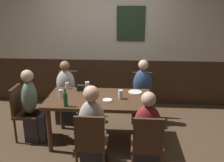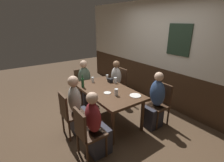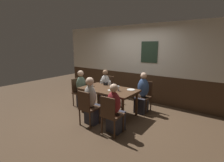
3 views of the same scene
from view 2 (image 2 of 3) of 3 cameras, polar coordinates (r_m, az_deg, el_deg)
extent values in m
plane|color=#4C3826|center=(3.84, -1.39, -13.18)|extent=(12.00, 12.00, 0.00)
cube|color=#3D2819|center=(4.65, 15.72, -1.28)|extent=(6.40, 0.10, 0.95)
cube|color=beige|center=(4.36, 17.37, 14.84)|extent=(6.40, 0.10, 1.65)
cube|color=#233828|center=(4.04, 21.91, 12.89)|extent=(0.56, 0.03, 0.68)
cube|color=#472D1C|center=(3.50, -1.49, -3.37)|extent=(1.58, 0.87, 0.05)
cylinder|color=#472D1C|center=(4.06, -11.15, -6.07)|extent=(0.07, 0.07, 0.69)
cylinder|color=#472D1C|center=(3.01, 0.28, -15.76)|extent=(0.07, 0.07, 0.69)
cylinder|color=#472D1C|center=(4.36, -2.58, -3.78)|extent=(0.07, 0.07, 0.69)
cylinder|color=#472D1C|center=(3.41, 10.32, -11.45)|extent=(0.07, 0.07, 0.69)
cube|color=#422B1C|center=(2.79, -7.04, -17.20)|extent=(0.40, 0.40, 0.04)
cube|color=#422B1C|center=(2.59, -10.88, -14.29)|extent=(0.36, 0.04, 0.43)
cylinder|color=#422B1C|center=(3.10, -5.53, -17.88)|extent=(0.04, 0.04, 0.41)
cylinder|color=#422B1C|center=(2.88, -1.90, -21.37)|extent=(0.04, 0.04, 0.41)
cylinder|color=#422B1C|center=(2.99, -11.54, -19.94)|extent=(0.04, 0.04, 0.41)
cylinder|color=#422B1C|center=(2.76, -8.37, -23.87)|extent=(0.04, 0.04, 0.41)
cube|color=#422B1C|center=(3.32, -12.89, -10.91)|extent=(0.40, 0.40, 0.04)
cube|color=#422B1C|center=(3.15, -16.26, -8.07)|extent=(0.36, 0.04, 0.43)
cylinder|color=#422B1C|center=(3.62, -11.16, -12.07)|extent=(0.04, 0.04, 0.41)
cylinder|color=#422B1C|center=(3.36, -8.66, -14.70)|extent=(0.04, 0.04, 0.41)
cylinder|color=#422B1C|center=(3.53, -16.32, -13.52)|extent=(0.04, 0.04, 0.41)
cylinder|color=#422B1C|center=(3.26, -14.22, -16.41)|extent=(0.04, 0.04, 0.41)
cube|color=#422B1C|center=(4.53, -9.44, -1.96)|extent=(0.40, 0.40, 0.04)
cube|color=#422B1C|center=(4.60, -10.60, 1.45)|extent=(0.04, 0.36, 0.43)
cylinder|color=#422B1C|center=(4.54, -6.40, -4.80)|extent=(0.04, 0.04, 0.41)
cylinder|color=#422B1C|center=(4.41, -10.28, -5.83)|extent=(0.04, 0.04, 0.41)
cylinder|color=#422B1C|center=(4.82, -8.37, -3.38)|extent=(0.04, 0.04, 0.41)
cylinder|color=#422B1C|center=(4.69, -12.07, -4.30)|extent=(0.04, 0.04, 0.41)
cube|color=#422B1C|center=(4.55, 1.82, -1.55)|extent=(0.40, 0.40, 0.04)
cube|color=#422B1C|center=(4.58, 3.65, 1.67)|extent=(0.36, 0.04, 0.43)
cylinder|color=#422B1C|center=(4.42, 1.34, -5.39)|extent=(0.04, 0.04, 0.41)
cylinder|color=#422B1C|center=(4.68, -1.14, -3.92)|extent=(0.04, 0.04, 0.41)
cylinder|color=#422B1C|center=(4.62, 4.75, -4.33)|extent=(0.04, 0.04, 0.41)
cylinder|color=#422B1C|center=(4.86, 2.19, -2.98)|extent=(0.04, 0.04, 0.41)
cube|color=#422B1C|center=(3.64, 15.19, -8.12)|extent=(0.40, 0.40, 0.04)
cube|color=#422B1C|center=(3.67, 17.34, -4.04)|extent=(0.36, 0.04, 0.43)
cylinder|color=#422B1C|center=(3.55, 15.16, -13.15)|extent=(0.04, 0.04, 0.41)
cylinder|color=#422B1C|center=(3.73, 11.14, -10.99)|extent=(0.04, 0.04, 0.41)
cylinder|color=#422B1C|center=(3.79, 18.56, -11.27)|extent=(0.04, 0.04, 0.41)
cylinder|color=#422B1C|center=(3.96, 14.62, -9.37)|extent=(0.04, 0.04, 0.41)
cube|color=#2D2D38|center=(2.96, -4.52, -19.54)|extent=(0.32, 0.34, 0.45)
ellipsoid|color=maroon|center=(2.65, -6.51, -12.26)|extent=(0.34, 0.22, 0.50)
sphere|color=#DBB293|center=(2.48, -6.81, -5.79)|extent=(0.18, 0.18, 0.18)
cube|color=#2D2D38|center=(3.46, -10.59, -13.25)|extent=(0.32, 0.34, 0.45)
ellipsoid|color=beige|center=(3.19, -12.63, -6.21)|extent=(0.34, 0.22, 0.54)
sphere|color=#DBB293|center=(3.05, -13.15, -0.10)|extent=(0.20, 0.20, 0.20)
cube|color=#2D2D38|center=(4.50, -8.56, -4.89)|extent=(0.34, 0.32, 0.45)
ellipsoid|color=#56705B|center=(4.39, -9.42, 1.31)|extent=(0.22, 0.34, 0.53)
sphere|color=#DBB293|center=(4.30, -9.68, 5.71)|extent=(0.19, 0.19, 0.19)
cube|color=#2D2D38|center=(4.56, 0.48, -4.29)|extent=(0.32, 0.34, 0.45)
ellipsoid|color=silver|center=(4.44, 1.44, 1.62)|extent=(0.34, 0.22, 0.51)
sphere|color=#936B4C|center=(4.34, 1.48, 5.79)|extent=(0.18, 0.18, 0.18)
cube|color=#2D2D38|center=(3.66, 13.55, -11.57)|extent=(0.32, 0.34, 0.45)
ellipsoid|color=#334C7A|center=(3.49, 15.20, -4.06)|extent=(0.34, 0.22, 0.55)
sphere|color=#DBB293|center=(3.36, 15.75, 1.46)|extent=(0.18, 0.18, 0.18)
cylinder|color=silver|center=(3.21, 1.47, -3.85)|extent=(0.07, 0.07, 0.14)
cylinder|color=gold|center=(3.22, 1.46, -4.49)|extent=(0.06, 0.06, 0.06)
cylinder|color=silver|center=(3.85, 1.10, 0.26)|extent=(0.07, 0.07, 0.13)
cylinder|color=#331E14|center=(3.86, 1.10, -0.25)|extent=(0.06, 0.06, 0.05)
cylinder|color=silver|center=(4.12, -1.68, 1.43)|extent=(0.06, 0.06, 0.10)
cylinder|color=gold|center=(4.13, -1.68, 1.05)|extent=(0.05, 0.05, 0.04)
cylinder|color=silver|center=(3.92, -6.59, 0.47)|extent=(0.06, 0.06, 0.12)
cylinder|color=#B26623|center=(3.93, -6.58, 0.13)|extent=(0.05, 0.05, 0.07)
cylinder|color=#194723|center=(3.64, -9.97, -0.66)|extent=(0.06, 0.06, 0.20)
cylinder|color=#194723|center=(3.59, -10.10, 1.34)|extent=(0.03, 0.03, 0.07)
cylinder|color=white|center=(3.25, 7.95, -4.95)|extent=(0.22, 0.22, 0.01)
cylinder|color=white|center=(3.33, -1.60, -4.06)|extent=(0.14, 0.14, 0.01)
cube|color=black|center=(3.89, -0.60, 0.22)|extent=(0.11, 0.09, 0.09)
camera|label=1|loc=(2.91, -77.10, 6.52)|focal=41.68mm
camera|label=3|loc=(1.72, -120.21, -17.04)|focal=26.21mm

